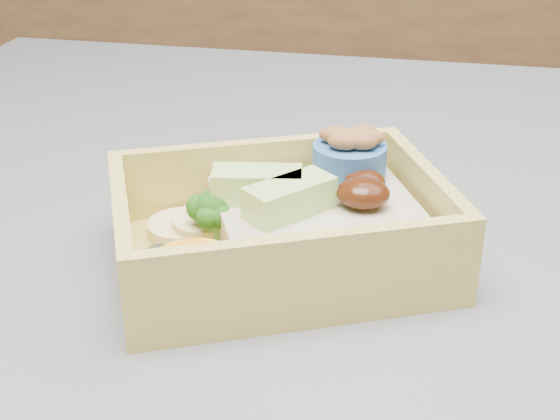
# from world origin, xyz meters

# --- Properties ---
(bento_box) EXTENTS (0.24, 0.21, 0.07)m
(bento_box) POSITION_xyz_m (-0.18, -0.15, 0.95)
(bento_box) COLOR #CEB955
(bento_box) RESTS_ON island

